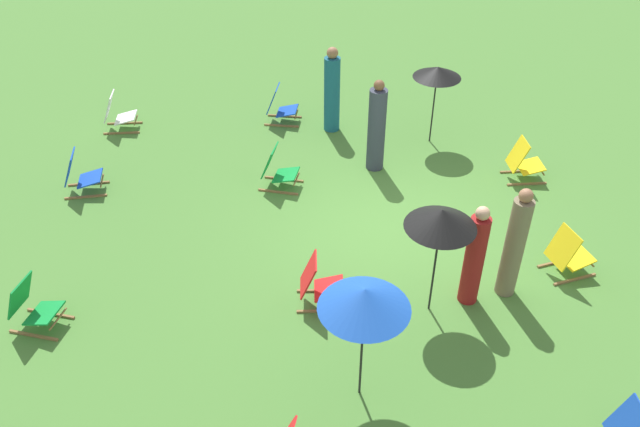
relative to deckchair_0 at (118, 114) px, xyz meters
name	(u,v)px	position (x,y,z in m)	size (l,w,h in m)	color
ground_plane	(390,234)	(-4.05, -5.23, -0.37)	(40.00, 40.00, 0.00)	#477A33
deckchair_0	(118,114)	(0.00, 0.00, 0.00)	(0.48, 0.76, 0.83)	olive
deckchair_1	(280,106)	(0.09, -3.46, 0.00)	(0.61, 0.84, 0.83)	olive
deckchair_2	(33,306)	(-5.77, 0.16, 0.00)	(0.68, 0.87, 0.83)	olive
deckchair_3	(568,254)	(-5.21, -7.81, 0.00)	(0.65, 0.85, 0.83)	olive
deckchair_4	(318,284)	(-5.59, -3.90, 0.00)	(0.52, 0.79, 0.83)	olive
deckchair_5	(524,162)	(-2.52, -7.99, 0.00)	(0.49, 0.76, 0.83)	olive
deckchair_8	(80,175)	(-2.36, 0.26, 0.00)	(0.54, 0.80, 0.83)	olive
deckchair_9	(278,169)	(-2.45, -3.36, 0.00)	(0.67, 0.86, 0.83)	olive
umbrella_0	(441,219)	(-5.85, -5.52, 1.30)	(0.99, 0.99, 1.81)	black
umbrella_1	(365,299)	(-7.28, -4.31, 1.29)	(1.10, 1.10, 1.81)	black
umbrella_2	(437,72)	(-0.99, -6.55, 1.17)	(0.95, 0.95, 1.66)	black
person_0	(332,92)	(-0.32, -4.55, 0.50)	(0.47, 0.47, 1.84)	#195972
person_1	(474,258)	(-5.69, -6.13, 0.44)	(0.38, 0.38, 1.70)	maroon
person_2	(377,128)	(-1.92, -5.26, 0.50)	(0.47, 0.47, 1.85)	#333847
person_3	(514,246)	(-5.56, -6.75, 0.52)	(0.42, 0.42, 1.88)	#72664C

